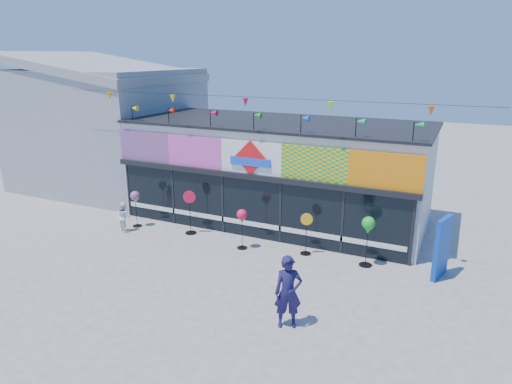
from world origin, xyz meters
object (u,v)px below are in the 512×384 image
Objects in this scene: spinner_1 at (190,211)px; spinner_3 at (306,233)px; spinner_2 at (242,217)px; child at (124,217)px; blue_sign at (442,248)px; adult_man at (288,292)px; spinner_0 at (135,198)px; spinner_4 at (368,227)px.

spinner_1 is 4.69m from spinner_3.
spinner_2 is 1.26× the size of child.
child is (-11.55, -1.06, -0.40)m from blue_sign.
adult_man is 8.96m from child.
spinner_0 is (-11.42, -0.48, 0.20)m from blue_sign.
spinner_2 is 0.86× the size of spinner_4.
spinner_2 is at bearing -151.48° from child.
blue_sign reaches higher than spinner_3.
blue_sign is 1.02× the size of adult_man.
spinner_3 is (-4.34, -0.14, -0.20)m from blue_sign.
blue_sign is at bearing 4.16° from spinner_4.
spinner_1 is (2.39, 0.28, -0.27)m from spinner_0.
blue_sign is 1.32× the size of spinner_0.
spinner_2 is (4.86, -0.16, -0.01)m from spinner_0.
spinner_1 is 6.80m from spinner_4.
spinner_2 is 5.09m from adult_man.
spinner_1 reaches higher than spinner_4.
spinner_0 is 0.86× the size of spinner_1.
blue_sign is 2.28m from spinner_4.
spinner_4 is (-2.24, -0.16, 0.38)m from blue_sign.
spinner_0 is 0.99× the size of spinner_3.
child is (-4.98, -0.43, -0.60)m from spinner_2.
child is at bearing -175.11° from spinner_2.
spinner_0 is at bearing -78.75° from child.
spinner_0 is 0.87× the size of spinner_4.
spinner_1 is (-9.03, -0.20, -0.07)m from blue_sign.
adult_man is (3.27, -3.90, -0.22)m from spinner_2.
blue_sign is at bearing 5.54° from spinner_2.
spinner_4 is (4.32, 0.47, 0.19)m from spinner_2.
spinner_0 is at bearing 178.14° from spinner_2.
spinner_0 is 4.86m from spinner_2.
spinner_0 is 9.19m from spinner_4.
blue_sign is 11.43m from spinner_0.
child is at bearing 130.27° from adult_man.
blue_sign is 11.61m from child.
spinner_1 is 0.90× the size of adult_man.
adult_man is at bearing -76.72° from spinner_3.
child is at bearing -102.37° from spinner_0.
child is at bearing -161.17° from spinner_1.
blue_sign reaches higher than child.
spinner_1 is at bearing -161.95° from blue_sign.
spinner_1 reaches higher than spinner_2.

